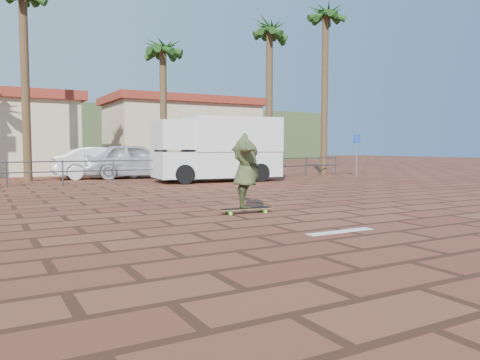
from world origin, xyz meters
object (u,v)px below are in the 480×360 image
longboard (246,209)px  campervan (218,148)px  car_white (103,163)px  skateboarder (246,171)px  car_silver (135,161)px

longboard → campervan: campervan is taller
campervan → car_white: size_ratio=1.22×
longboard → car_white: size_ratio=0.27×
skateboarder → car_silver: (1.43, 13.32, -0.12)m
skateboarder → car_silver: size_ratio=0.42×
campervan → car_white: 5.99m
longboard → car_silver: car_silver is taller
car_white → longboard: bearing=-179.0°
skateboarder → car_silver: skateboarder is taller
longboard → campervan: 10.35m
longboard → campervan: (4.01, 9.44, 1.39)m
skateboarder → car_white: size_ratio=0.46×
skateboarder → campervan: size_ratio=0.37×
longboard → campervan: size_ratio=0.22×
car_white → car_silver: bearing=-108.2°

